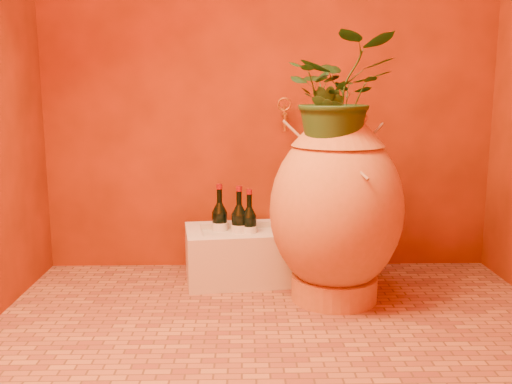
{
  "coord_description": "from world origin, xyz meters",
  "views": [
    {
      "loc": [
        -0.14,
        -2.19,
        1.01
      ],
      "look_at": [
        -0.09,
        0.35,
        0.55
      ],
      "focal_mm": 40.0,
      "sensor_mm": 36.0,
      "label": 1
    }
  ],
  "objects_px": {
    "wall_tap": "(284,113)",
    "wine_bottle_c": "(239,227)",
    "wine_bottle_a": "(249,229)",
    "amphora": "(336,209)",
    "wine_bottle_b": "(220,225)",
    "stone_basin": "(243,255)"
  },
  "relations": [
    {
      "from": "wall_tap",
      "to": "wine_bottle_c",
      "type": "bearing_deg",
      "value": -153.67
    },
    {
      "from": "wine_bottle_a",
      "to": "wall_tap",
      "type": "relative_size",
      "value": 1.86
    },
    {
      "from": "amphora",
      "to": "wine_bottle_a",
      "type": "distance_m",
      "value": 0.56
    },
    {
      "from": "amphora",
      "to": "wine_bottle_c",
      "type": "relative_size",
      "value": 2.59
    },
    {
      "from": "wine_bottle_c",
      "to": "wall_tap",
      "type": "height_order",
      "value": "wall_tap"
    },
    {
      "from": "wine_bottle_b",
      "to": "wine_bottle_c",
      "type": "xyz_separation_m",
      "value": [
        0.11,
        -0.05,
        -0.0
      ]
    },
    {
      "from": "wine_bottle_a",
      "to": "wall_tap",
      "type": "height_order",
      "value": "wall_tap"
    },
    {
      "from": "wall_tap",
      "to": "wine_bottle_a",
      "type": "bearing_deg",
      "value": -146.69
    },
    {
      "from": "wine_bottle_c",
      "to": "wall_tap",
      "type": "relative_size",
      "value": 1.95
    },
    {
      "from": "wine_bottle_b",
      "to": "wall_tap",
      "type": "bearing_deg",
      "value": 12.05
    },
    {
      "from": "amphora",
      "to": "wall_tap",
      "type": "height_order",
      "value": "wall_tap"
    },
    {
      "from": "amphora",
      "to": "wine_bottle_b",
      "type": "distance_m",
      "value": 0.71
    },
    {
      "from": "wine_bottle_a",
      "to": "wall_tap",
      "type": "bearing_deg",
      "value": 33.31
    },
    {
      "from": "wall_tap",
      "to": "stone_basin",
      "type": "bearing_deg",
      "value": -145.04
    },
    {
      "from": "amphora",
      "to": "stone_basin",
      "type": "height_order",
      "value": "amphora"
    },
    {
      "from": "wine_bottle_c",
      "to": "wall_tap",
      "type": "distance_m",
      "value": 0.66
    },
    {
      "from": "amphora",
      "to": "wine_bottle_b",
      "type": "relative_size",
      "value": 2.57
    },
    {
      "from": "amphora",
      "to": "wine_bottle_a",
      "type": "height_order",
      "value": "amphora"
    },
    {
      "from": "wine_bottle_c",
      "to": "wall_tap",
      "type": "bearing_deg",
      "value": 26.33
    },
    {
      "from": "amphora",
      "to": "stone_basin",
      "type": "distance_m",
      "value": 0.62
    },
    {
      "from": "stone_basin",
      "to": "wine_bottle_c",
      "type": "xyz_separation_m",
      "value": [
        -0.02,
        0.04,
        0.14
      ]
    },
    {
      "from": "wine_bottle_c",
      "to": "wine_bottle_a",
      "type": "bearing_deg",
      "value": -4.23
    }
  ]
}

